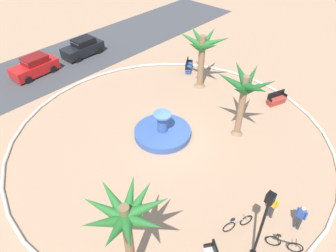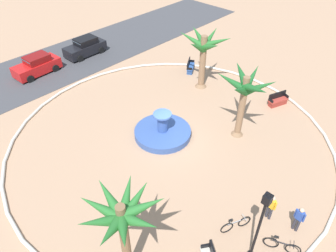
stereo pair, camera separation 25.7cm
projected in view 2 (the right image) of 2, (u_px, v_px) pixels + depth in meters
The scene contains 16 objects.
ground_plane at pixel (170, 139), 21.27m from camera, with size 80.00×80.00×0.00m, color tan.
plaza_curb at pixel (170, 137), 21.20m from camera, with size 21.16×21.16×0.20m, color silver.
street_asphalt at pixel (52, 66), 29.29m from camera, with size 48.00×8.00×0.03m, color #424247.
fountain at pixel (163, 132), 21.36m from camera, with size 3.83×3.83×1.82m.
palm_tree_near_fountain at pixel (204, 49), 24.46m from camera, with size 4.07×4.04×4.68m.
palm_tree_by_curb at pixel (122, 219), 11.77m from camera, with size 3.34×3.47×4.90m.
palm_tree_mid_plaza at pixel (245, 91), 19.46m from camera, with size 3.81×3.75×4.72m.
bench_east at pixel (278, 101), 24.19m from camera, with size 1.67×1.04×1.00m.
bench_north at pixel (190, 67), 28.36m from camera, with size 1.62×1.27×1.00m.
lamppost at pixel (260, 223), 13.04m from camera, with size 0.32×0.32×4.57m.
bicycle_red_frame at pixel (236, 224), 15.62m from camera, with size 1.58×0.79×0.94m.
bicycle_by_lamppost at pixel (282, 246), 14.72m from camera, with size 0.75×1.61×0.94m.
person_cyclist_helmet at pixel (299, 218), 15.26m from camera, with size 0.22×0.53×1.66m.
person_cyclist_photo at pixel (271, 206), 15.81m from camera, with size 0.24×0.53×1.65m.
parked_car_leftmost at pixel (37, 66), 27.72m from camera, with size 4.08×2.07×1.67m.
parked_car_second at pixel (85, 47), 30.66m from camera, with size 4.02×1.96×1.67m.
Camera 2 is at (-11.80, -10.93, 13.94)m, focal length 33.80 mm.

